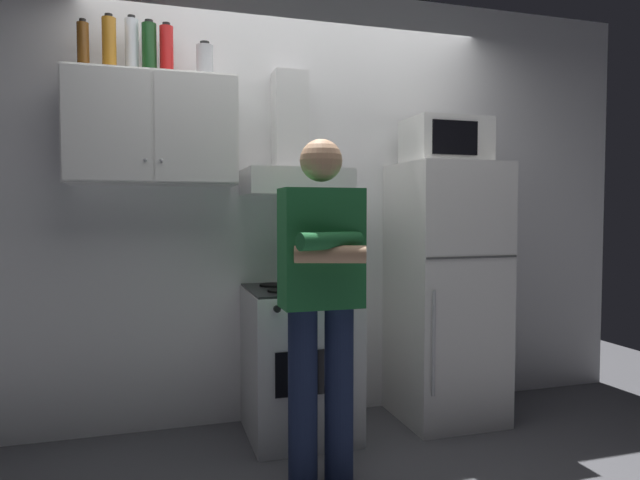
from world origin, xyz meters
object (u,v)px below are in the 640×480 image
stove_oven (299,361)px  bottle_canister_steel (205,61)px  cooking_pot (327,278)px  person_standing (321,297)px  range_hood (294,162)px  bottle_soda_red (167,51)px  bottle_liquor_amber (109,44)px  upper_cabinet (153,130)px  microwave (446,142)px  refrigerator (446,292)px  bottle_beer_brown (83,45)px  bottle_wine_green (149,49)px  bottle_vodka_clear (132,47)px

stove_oven → bottle_canister_steel: 1.79m
cooking_pot → person_standing: bearing=-110.3°
range_hood → bottle_soda_red: bottle_soda_red is taller
person_standing → bottle_liquor_amber: bearing=143.7°
upper_cabinet → bottle_liquor_amber: 0.49m
range_hood → person_standing: 1.01m
bottle_canister_steel → cooking_pot: bearing=-19.5°
microwave → cooking_pot: (-0.82, -0.14, -0.81)m
stove_oven → person_standing: person_standing is taller
cooking_pot → refrigerator: bearing=8.3°
person_standing → bottle_beer_brown: (-1.09, 0.70, 1.27)m
person_standing → bottle_soda_red: (-0.67, 0.74, 1.29)m
microwave → bottle_wine_green: size_ratio=1.59×
range_hood → refrigerator: (0.95, -0.13, -0.80)m
upper_cabinet → stove_oven: (0.80, -0.13, -1.32)m
bottle_beer_brown → bottle_liquor_amber: bearing=5.8°
refrigerator → bottle_wine_green: bearing=175.5°
microwave → person_standing: size_ratio=0.29×
microwave → bottle_canister_steel: bearing=176.5°
bottle_beer_brown → range_hood: bearing=1.7°
range_hood → bottle_beer_brown: bearing=-178.3°
bottle_canister_steel → bottle_soda_red: bottle_soda_red is taller
bottle_soda_red → bottle_canister_steel: bearing=-6.9°
bottle_vodka_clear → bottle_beer_brown: 0.25m
microwave → cooking_pot: bearing=-170.4°
microwave → upper_cabinet: bearing=176.5°
bottle_vodka_clear → bottle_beer_brown: size_ratio=1.26×
bottle_liquor_amber → bottle_beer_brown: bearing=-174.2°
microwave → bottle_liquor_amber: (-1.97, 0.09, 0.45)m
refrigerator → bottle_vodka_clear: (-1.85, 0.17, 1.41)m
stove_oven → bottle_beer_brown: size_ratio=3.38×
bottle_wine_green → bottle_canister_steel: bearing=-5.6°
bottle_canister_steel → bottle_soda_red: size_ratio=0.69×
bottle_beer_brown → bottle_liquor_amber: bottle_liquor_amber is taller
refrigerator → bottle_wine_green: (-1.76, 0.14, 1.39)m
bottle_canister_steel → bottle_soda_red: (-0.21, 0.02, 0.05)m
microwave → person_standing: (-1.00, -0.62, -0.84)m
stove_oven → bottle_soda_red: bearing=169.4°
bottle_beer_brown → bottle_wine_green: bearing=8.0°
bottle_wine_green → refrigerator: bearing=-4.5°
range_hood → bottle_liquor_amber: bottle_liquor_amber is taller
person_standing → bottle_wine_green: (-0.76, 0.74, 1.29)m
bottle_soda_red → bottle_liquor_amber: 0.30m
cooking_pot → bottle_vodka_clear: bearing=164.4°
bottle_beer_brown → bottle_liquor_amber: (0.13, 0.01, 0.02)m
person_standing → cooking_pot: bearing=69.7°
bottle_canister_steel → microwave: bearing=-3.5°
refrigerator → bottle_vodka_clear: 2.33m
cooking_pot → bottle_soda_red: bearing=163.4°
range_hood → bottle_vodka_clear: bottle_vodka_clear is taller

